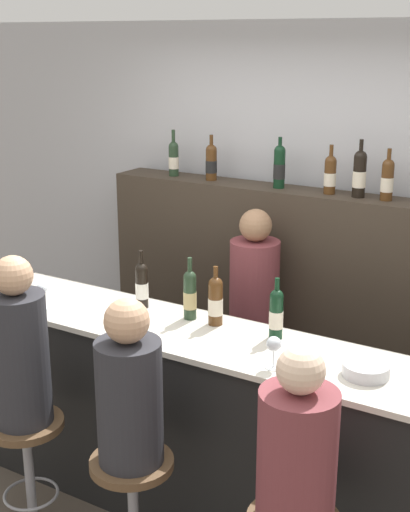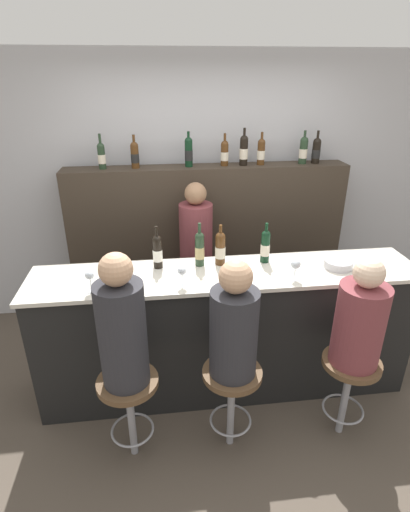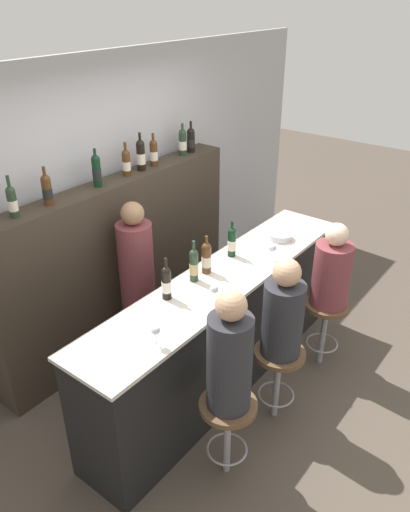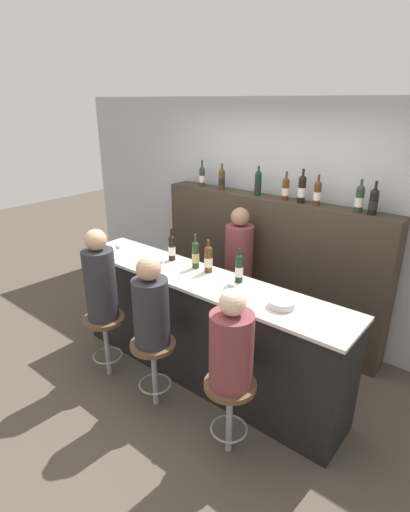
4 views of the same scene
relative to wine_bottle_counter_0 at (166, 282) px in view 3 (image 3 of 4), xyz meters
name	(u,v)px [view 3 (image 3 of 4)]	position (x,y,z in m)	size (l,w,h in m)	color
ground_plane	(246,392)	(0.50, -0.40, -1.19)	(16.00, 16.00, 0.00)	#4C4238
wall_back	(99,205)	(0.50, 1.25, 0.11)	(6.40, 0.05, 2.60)	#B2B2B7
bar_counter	(222,331)	(0.50, -0.14, -0.66)	(2.88, 0.56, 1.06)	black
back_bar_cabinet	(121,262)	(0.50, 1.03, -0.40)	(2.70, 0.28, 1.59)	#382D23
wine_bottle_counter_0	(166,282)	(0.00, 0.00, 0.00)	(0.07, 0.07, 0.33)	black
wine_bottle_counter_1	(194,265)	(0.31, 0.00, 0.00)	(0.07, 0.07, 0.34)	#233823
wine_bottle_counter_2	(206,257)	(0.47, 0.00, 0.00)	(0.08, 0.08, 0.32)	#4C2D14
wine_bottle_counter_3	(232,242)	(0.81, 0.00, 0.00)	(0.07, 0.07, 0.31)	black
wine_bottle_backbar_0	(12,201)	(-0.46, 1.03, 0.51)	(0.07, 0.07, 0.31)	#233823
wine_bottle_backbar_1	(47,189)	(-0.16, 1.03, 0.51)	(0.08, 0.08, 0.30)	#4C2D14
wine_bottle_backbar_2	(97,170)	(0.33, 1.03, 0.53)	(0.07, 0.07, 0.32)	black
wine_bottle_backbar_3	(126,162)	(0.66, 1.03, 0.51)	(0.07, 0.07, 0.30)	#4C2D14
wine_bottle_backbar_4	(141,155)	(0.84, 1.03, 0.53)	(0.08, 0.08, 0.34)	black
wine_bottle_backbar_5	(154,152)	(1.01, 1.03, 0.52)	(0.07, 0.07, 0.30)	#4C2D14
wine_bottle_backbar_6	(183,142)	(1.42, 1.03, 0.52)	(0.08, 0.08, 0.31)	#233823
wine_bottle_backbar_7	(191,140)	(1.55, 1.03, 0.52)	(0.08, 0.08, 0.31)	black
wine_glass_0	(156,331)	(-0.45, -0.31, -0.02)	(0.07, 0.07, 0.15)	silver
wine_glass_1	(214,290)	(0.16, -0.31, -0.03)	(0.07, 0.07, 0.15)	silver
wine_glass_2	(272,248)	(0.95, -0.31, -0.02)	(0.07, 0.07, 0.15)	silver
metal_bowl	(280,236)	(1.33, -0.17, -0.10)	(0.21, 0.21, 0.06)	#B7B7BC
bar_stool_left	(228,418)	(-0.23, -0.71, -0.69)	(0.39, 0.39, 0.64)	gray
guest_seated_left	(230,357)	(-0.23, -0.71, -0.16)	(0.29, 0.29, 0.87)	#28282D
bar_stool_middle	(278,365)	(0.44, -0.71, -0.69)	(0.39, 0.39, 0.64)	gray
guest_seated_middle	(283,313)	(0.44, -0.71, -0.21)	(0.30, 0.30, 0.79)	#28282D
bar_stool_right	(326,316)	(1.25, -0.71, -0.69)	(0.39, 0.39, 0.64)	gray
guest_seated_right	(332,271)	(1.25, -0.71, -0.23)	(0.32, 0.32, 0.75)	brown
bartender	(138,289)	(0.35, 0.67, -0.48)	(0.30, 0.30, 1.53)	brown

